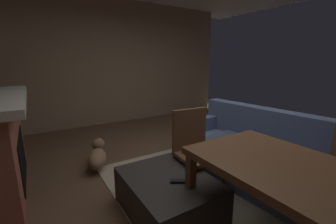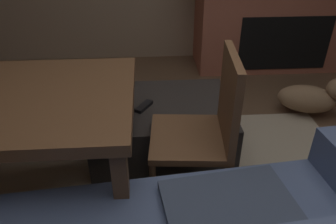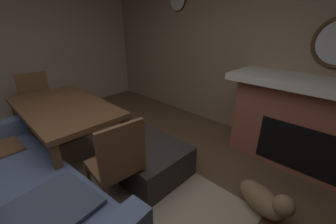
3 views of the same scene
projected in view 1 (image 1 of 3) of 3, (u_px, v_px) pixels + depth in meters
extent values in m
plane|color=brown|center=(207.00, 177.00, 2.84)|extent=(7.73, 7.73, 0.00)
cube|color=#9E846B|center=(117.00, 63.00, 5.18)|extent=(0.12, 5.68, 2.82)
cube|color=tan|center=(214.00, 192.00, 2.50)|extent=(2.60, 2.00, 0.01)
cube|color=black|center=(18.00, 158.00, 2.58)|extent=(0.96, 0.10, 0.56)
cube|color=#4C5B7F|center=(264.00, 169.00, 2.61)|extent=(2.37, 1.11, 0.42)
cube|color=#4C5B7F|center=(283.00, 129.00, 2.72)|extent=(2.30, 0.42, 0.44)
cube|color=#4C5B7F|center=(201.00, 124.00, 3.36)|extent=(0.27, 0.90, 0.20)
cube|color=#3D475B|center=(233.00, 139.00, 2.91)|extent=(0.66, 0.82, 0.03)
cube|color=#2D2826|center=(168.00, 195.00, 2.14)|extent=(0.96, 0.75, 0.38)
cube|color=black|center=(179.00, 181.00, 2.02)|extent=(0.13, 0.16, 0.02)
cube|color=brown|center=(308.00, 177.00, 1.46)|extent=(1.63, 0.90, 0.06)
cube|color=brown|center=(248.00, 168.00, 2.37)|extent=(0.07, 0.07, 0.68)
cube|color=brown|center=(190.00, 190.00, 1.97)|extent=(0.07, 0.07, 0.68)
cylinder|color=brown|center=(309.00, 202.00, 2.01)|extent=(0.04, 0.04, 0.41)
cylinder|color=brown|center=(327.00, 188.00, 2.23)|extent=(0.04, 0.04, 0.41)
cube|color=brown|center=(199.00, 156.00, 2.45)|extent=(0.48, 0.48, 0.04)
cube|color=brown|center=(189.00, 129.00, 2.56)|extent=(0.08, 0.44, 0.48)
cylinder|color=brown|center=(224.00, 178.00, 2.41)|extent=(0.04, 0.04, 0.41)
cylinder|color=brown|center=(193.00, 188.00, 2.24)|extent=(0.04, 0.04, 0.41)
cylinder|color=brown|center=(202.00, 164.00, 2.76)|extent=(0.04, 0.04, 0.41)
cylinder|color=brown|center=(174.00, 171.00, 2.58)|extent=(0.04, 0.04, 0.41)
ellipsoid|color=#8C6B4C|center=(97.00, 159.00, 2.99)|extent=(0.52, 0.38, 0.23)
sphere|color=#8C6B4C|center=(98.00, 144.00, 3.17)|extent=(0.18, 0.18, 0.18)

